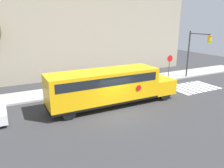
{
  "coord_description": "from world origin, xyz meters",
  "views": [
    {
      "loc": [
        -7.15,
        -13.04,
        6.53
      ],
      "look_at": [
        0.61,
        2.04,
        1.58
      ],
      "focal_mm": 35.0,
      "sensor_mm": 36.0,
      "label": 1
    }
  ],
  "objects": [
    {
      "name": "building_backdrop",
      "position": [
        0.0,
        13.0,
        5.44
      ],
      "size": [
        32.0,
        4.0,
        10.87
      ],
      "color": "#9E937F",
      "rests_on": "ground"
    },
    {
      "name": "stop_sign",
      "position": [
        9.73,
        5.57,
        1.87
      ],
      "size": [
        0.74,
        0.1,
        2.81
      ],
      "color": "#38383A",
      "rests_on": "ground"
    },
    {
      "name": "crosswalk_stripes",
      "position": [
        9.89,
        2.0,
        0.0
      ],
      "size": [
        4.7,
        3.2,
        0.01
      ],
      "color": "white",
      "rests_on": "ground"
    },
    {
      "name": "school_bus",
      "position": [
        0.06,
        1.54,
        1.66
      ],
      "size": [
        10.65,
        2.57,
        2.87
      ],
      "color": "#EAA80F",
      "rests_on": "ground"
    },
    {
      "name": "traffic_light",
      "position": [
        12.22,
        4.4,
        3.55
      ],
      "size": [
        0.28,
        2.9,
        5.39
      ],
      "color": "#38383A",
      "rests_on": "ground"
    },
    {
      "name": "ground_plane",
      "position": [
        0.0,
        0.0,
        0.0
      ],
      "size": [
        60.0,
        60.0,
        0.0
      ],
      "primitive_type": "plane",
      "color": "#333335"
    },
    {
      "name": "sidewalk_strip",
      "position": [
        0.0,
        6.5,
        0.07
      ],
      "size": [
        44.0,
        3.0,
        0.15
      ],
      "color": "#9E9E99",
      "rests_on": "ground"
    }
  ]
}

